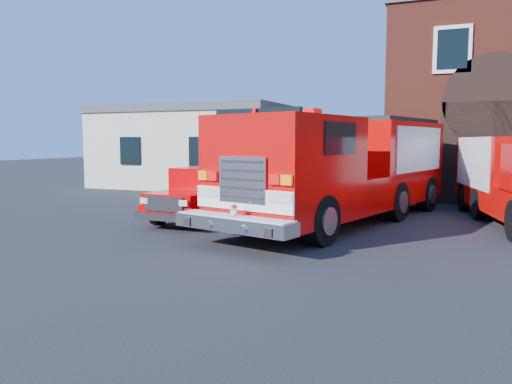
% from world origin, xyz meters
% --- Properties ---
extents(ground, '(100.00, 100.00, 0.00)m').
position_xyz_m(ground, '(0.00, 0.00, 0.00)').
color(ground, black).
rests_on(ground, ground).
extents(side_building, '(10.20, 8.20, 4.35)m').
position_xyz_m(side_building, '(-9.00, 13.00, 2.20)').
color(side_building, beige).
rests_on(side_building, ground).
extents(fire_engine, '(5.63, 11.06, 3.28)m').
position_xyz_m(fire_engine, '(1.17, 3.20, 1.70)').
color(fire_engine, black).
rests_on(fire_engine, ground).
extents(pickup_truck, '(2.10, 5.19, 1.67)m').
position_xyz_m(pickup_truck, '(-2.94, 2.09, 0.79)').
color(pickup_truck, black).
rests_on(pickup_truck, ground).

